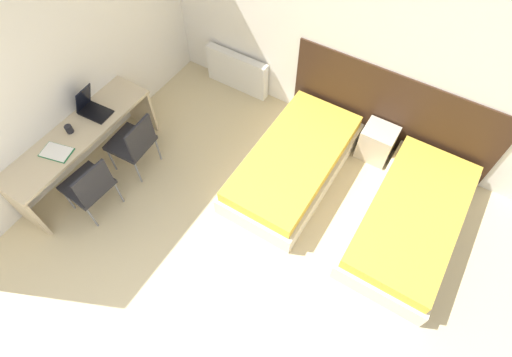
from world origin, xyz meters
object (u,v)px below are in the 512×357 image
at_px(chair_near_laptop, 134,142).
at_px(chair_near_notebook, 89,185).
at_px(nightstand, 377,143).
at_px(bed_near_door, 411,220).
at_px(laptop, 91,107).
at_px(bed_near_window, 294,163).

xyz_separation_m(chair_near_laptop, chair_near_notebook, (-0.00, -0.72, 0.00)).
height_order(nightstand, chair_near_notebook, chair_near_notebook).
xyz_separation_m(bed_near_door, laptop, (-3.69, -0.94, 0.59)).
xyz_separation_m(bed_near_window, nightstand, (0.75, 0.82, 0.03)).
relative_size(bed_near_window, laptop, 5.27).
bearing_deg(chair_near_laptop, bed_near_door, 12.73).
distance_m(bed_near_door, chair_near_laptop, 3.31).
xyz_separation_m(bed_near_window, chair_near_notebook, (-1.68, -1.64, 0.28)).
bearing_deg(bed_near_window, chair_near_notebook, -135.65).
relative_size(bed_near_window, bed_near_door, 1.00).
xyz_separation_m(bed_near_door, chair_near_laptop, (-3.17, -0.92, 0.28)).
height_order(nightstand, chair_near_laptop, chair_near_laptop).
bearing_deg(nightstand, bed_near_door, -47.51).
distance_m(nightstand, chair_near_laptop, 2.99).
relative_size(bed_near_window, chair_near_laptop, 2.34).
bearing_deg(chair_near_laptop, nightstand, 32.16).
distance_m(bed_near_door, nightstand, 1.11).
bearing_deg(bed_near_window, chair_near_laptop, -151.30).
xyz_separation_m(nightstand, laptop, (-2.95, -1.76, 0.56)).
bearing_deg(nightstand, laptop, -149.21).
xyz_separation_m(nightstand, chair_near_notebook, (-2.43, -2.46, 0.25)).
relative_size(bed_near_door, chair_near_laptop, 2.34).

